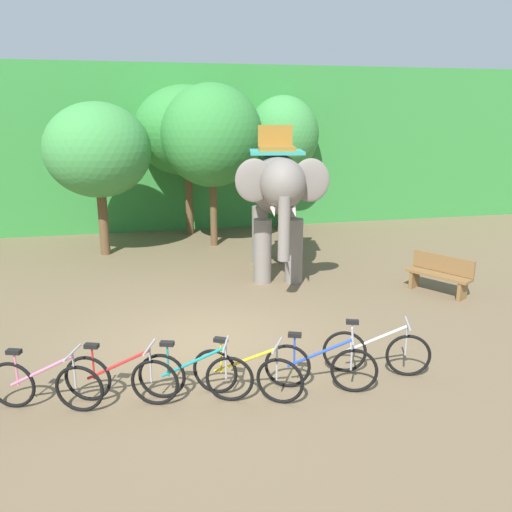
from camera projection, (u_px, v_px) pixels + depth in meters
ground_plane at (202, 342)px, 9.59m from camera, size 80.00×80.00×0.00m
foliage_hedge at (161, 145)px, 20.83m from camera, size 36.00×6.00×5.71m
tree_right at (98, 151)px, 14.78m from camera, size 3.01×3.01×4.40m
tree_center_right at (187, 131)px, 17.32m from camera, size 3.51×3.51×5.00m
tree_far_right at (212, 136)px, 15.75m from camera, size 3.08×3.08×4.97m
tree_center_left at (283, 136)px, 18.18m from camera, size 2.49×2.49×4.68m
elephant at (277, 191)px, 12.97m from camera, size 2.35×4.24×3.78m
bike_pink at (45, 385)px, 7.30m from camera, size 1.64×0.69×0.92m
bike_red at (121, 379)px, 7.48m from camera, size 1.63×0.71×0.92m
bike_teal at (195, 375)px, 7.57m from camera, size 1.65×0.67×0.92m
bike_yellow at (247, 374)px, 7.61m from camera, size 1.51×0.90×0.92m
bike_blue at (320, 366)px, 7.84m from camera, size 1.61×0.74×0.92m
bike_white at (376, 352)px, 8.32m from camera, size 1.62×0.73×0.92m
wooden_bench at (440, 273)px, 12.10m from camera, size 1.12×1.50×0.89m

